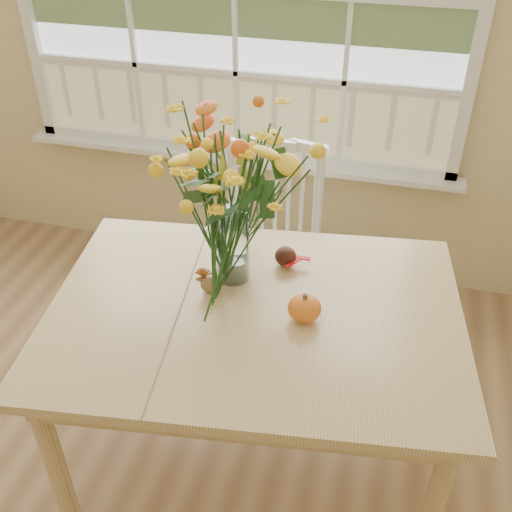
# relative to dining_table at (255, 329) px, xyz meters

# --- Properties ---
(wall_back) EXTENTS (4.00, 0.02, 2.70)m
(wall_back) POSITION_rel_dining_table_xyz_m (-0.45, 1.36, 0.66)
(wall_back) COLOR beige
(wall_back) RESTS_ON floor
(dining_table) EXTENTS (1.58, 1.22, 0.78)m
(dining_table) POSITION_rel_dining_table_xyz_m (0.00, 0.00, 0.00)
(dining_table) COLOR tan
(dining_table) RESTS_ON floor
(windsor_chair) EXTENTS (0.50, 0.48, 1.00)m
(windsor_chair) POSITION_rel_dining_table_xyz_m (-0.12, 0.76, -0.13)
(windsor_chair) COLOR white
(windsor_chair) RESTS_ON floor
(flower_vase) EXTENTS (0.59, 0.59, 0.70)m
(flower_vase) POSITION_rel_dining_table_xyz_m (-0.13, 0.17, 0.51)
(flower_vase) COLOR white
(flower_vase) RESTS_ON dining_table
(pumpkin) EXTENTS (0.12, 0.12, 0.09)m
(pumpkin) POSITION_rel_dining_table_xyz_m (0.18, -0.00, 0.14)
(pumpkin) COLOR #EE591C
(pumpkin) RESTS_ON dining_table
(turkey_figurine) EXTENTS (0.09, 0.07, 0.10)m
(turkey_figurine) POSITION_rel_dining_table_xyz_m (-0.17, 0.05, 0.13)
(turkey_figurine) COLOR #CCB78C
(turkey_figurine) RESTS_ON dining_table
(dark_gourd) EXTENTS (0.13, 0.10, 0.08)m
(dark_gourd) POSITION_rel_dining_table_xyz_m (0.05, 0.29, 0.13)
(dark_gourd) COLOR #38160F
(dark_gourd) RESTS_ON dining_table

